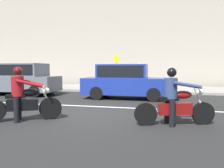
{
  "coord_description": "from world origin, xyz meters",
  "views": [
    {
      "loc": [
        2.56,
        -7.07,
        1.51
      ],
      "look_at": [
        0.99,
        -0.41,
        1.01
      ],
      "focal_mm": 34.03,
      "sensor_mm": 36.0,
      "label": 1
    }
  ],
  "objects_px": {
    "motorcycle_with_rider_denim_blue": "(174,101)",
    "parked_hatchback_slate_gray": "(23,79)",
    "street_sign_post": "(116,68)",
    "pedestrian_bystander": "(139,74)",
    "parked_sedan_cobalt_blue": "(125,81)",
    "motorcycle_with_rider_crimson": "(22,99)"
  },
  "relations": [
    {
      "from": "motorcycle_with_rider_denim_blue",
      "to": "street_sign_post",
      "type": "xyz_separation_m",
      "value": [
        -3.58,
        9.3,
        0.93
      ]
    },
    {
      "from": "motorcycle_with_rider_denim_blue",
      "to": "parked_hatchback_slate_gray",
      "type": "bearing_deg",
      "value": 149.46
    },
    {
      "from": "motorcycle_with_rider_crimson",
      "to": "motorcycle_with_rider_denim_blue",
      "type": "xyz_separation_m",
      "value": [
        4.25,
        0.55,
        -0.01
      ]
    },
    {
      "from": "parked_hatchback_slate_gray",
      "to": "street_sign_post",
      "type": "relative_size",
      "value": 1.75
    },
    {
      "from": "motorcycle_with_rider_denim_blue",
      "to": "pedestrian_bystander",
      "type": "xyz_separation_m",
      "value": [
        -1.85,
        8.72,
        0.53
      ]
    },
    {
      "from": "parked_hatchback_slate_gray",
      "to": "street_sign_post",
      "type": "height_order",
      "value": "street_sign_post"
    },
    {
      "from": "motorcycle_with_rider_crimson",
      "to": "motorcycle_with_rider_denim_blue",
      "type": "bearing_deg",
      "value": 7.42
    },
    {
      "from": "motorcycle_with_rider_crimson",
      "to": "pedestrian_bystander",
      "type": "distance_m",
      "value": 9.59
    },
    {
      "from": "parked_sedan_cobalt_blue",
      "to": "pedestrian_bystander",
      "type": "xyz_separation_m",
      "value": [
        0.28,
        4.03,
        0.29
      ]
    },
    {
      "from": "pedestrian_bystander",
      "to": "motorcycle_with_rider_crimson",
      "type": "bearing_deg",
      "value": -104.5
    },
    {
      "from": "street_sign_post",
      "to": "pedestrian_bystander",
      "type": "xyz_separation_m",
      "value": [
        1.73,
        -0.58,
        -0.4
      ]
    },
    {
      "from": "parked_sedan_cobalt_blue",
      "to": "parked_hatchback_slate_gray",
      "type": "bearing_deg",
      "value": 179.22
    },
    {
      "from": "motorcycle_with_rider_crimson",
      "to": "pedestrian_bystander",
      "type": "bearing_deg",
      "value": 75.5
    },
    {
      "from": "parked_hatchback_slate_gray",
      "to": "street_sign_post",
      "type": "distance_m",
      "value": 6.42
    },
    {
      "from": "parked_sedan_cobalt_blue",
      "to": "street_sign_post",
      "type": "relative_size",
      "value": 1.87
    },
    {
      "from": "pedestrian_bystander",
      "to": "motorcycle_with_rider_denim_blue",
      "type": "bearing_deg",
      "value": -78.02
    },
    {
      "from": "parked_hatchback_slate_gray",
      "to": "pedestrian_bystander",
      "type": "xyz_separation_m",
      "value": [
        6.24,
        3.95,
        0.23
      ]
    },
    {
      "from": "pedestrian_bystander",
      "to": "street_sign_post",
      "type": "bearing_deg",
      "value": 161.53
    },
    {
      "from": "motorcycle_with_rider_denim_blue",
      "to": "street_sign_post",
      "type": "height_order",
      "value": "street_sign_post"
    },
    {
      "from": "parked_hatchback_slate_gray",
      "to": "parked_sedan_cobalt_blue",
      "type": "bearing_deg",
      "value": -0.78
    },
    {
      "from": "motorcycle_with_rider_crimson",
      "to": "parked_sedan_cobalt_blue",
      "type": "xyz_separation_m",
      "value": [
        2.12,
        5.25,
        0.24
      ]
    },
    {
      "from": "motorcycle_with_rider_crimson",
      "to": "pedestrian_bystander",
      "type": "height_order",
      "value": "pedestrian_bystander"
    }
  ]
}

